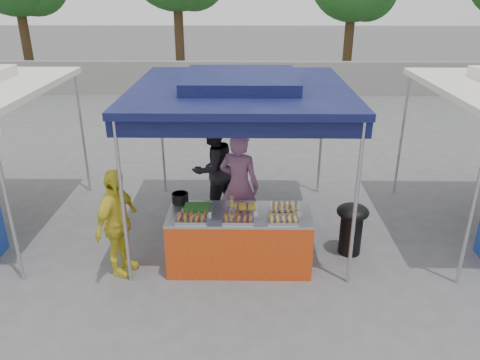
{
  "coord_description": "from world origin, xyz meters",
  "views": [
    {
      "loc": [
        0.09,
        -5.91,
        3.82
      ],
      "look_at": [
        0.0,
        0.6,
        1.05
      ],
      "focal_mm": 35.0,
      "sensor_mm": 36.0,
      "label": 1
    }
  ],
  "objects_px": {
    "wok_burner": "(352,225)",
    "helper_man": "(213,168)",
    "cooking_pot": "(180,198)",
    "vendor_woman": "(239,186)",
    "customer_person": "(117,223)",
    "vendor_table": "(239,239)"
  },
  "relations": [
    {
      "from": "helper_man",
      "to": "customer_person",
      "type": "height_order",
      "value": "helper_man"
    },
    {
      "from": "wok_burner",
      "to": "helper_man",
      "type": "distance_m",
      "value": 2.52
    },
    {
      "from": "vendor_table",
      "to": "customer_person",
      "type": "xyz_separation_m",
      "value": [
        -1.67,
        -0.19,
        0.35
      ]
    },
    {
      "from": "cooking_pot",
      "to": "helper_man",
      "type": "relative_size",
      "value": 0.14
    },
    {
      "from": "vendor_table",
      "to": "vendor_woman",
      "type": "relative_size",
      "value": 1.14
    },
    {
      "from": "vendor_table",
      "to": "vendor_woman",
      "type": "xyz_separation_m",
      "value": [
        -0.01,
        0.87,
        0.45
      ]
    },
    {
      "from": "helper_man",
      "to": "vendor_woman",
      "type": "bearing_deg",
      "value": 76.99
    },
    {
      "from": "vendor_table",
      "to": "customer_person",
      "type": "distance_m",
      "value": 1.72
    },
    {
      "from": "vendor_woman",
      "to": "customer_person",
      "type": "distance_m",
      "value": 1.97
    },
    {
      "from": "wok_burner",
      "to": "vendor_woman",
      "type": "height_order",
      "value": "vendor_woman"
    },
    {
      "from": "vendor_table",
      "to": "vendor_woman",
      "type": "height_order",
      "value": "vendor_woman"
    },
    {
      "from": "vendor_table",
      "to": "cooking_pot",
      "type": "bearing_deg",
      "value": 159.05
    },
    {
      "from": "vendor_woman",
      "to": "vendor_table",
      "type": "bearing_deg",
      "value": 110.29
    },
    {
      "from": "cooking_pot",
      "to": "helper_man",
      "type": "height_order",
      "value": "helper_man"
    },
    {
      "from": "customer_person",
      "to": "vendor_table",
      "type": "bearing_deg",
      "value": -65.07
    },
    {
      "from": "wok_burner",
      "to": "vendor_woman",
      "type": "bearing_deg",
      "value": 141.71
    },
    {
      "from": "wok_burner",
      "to": "helper_man",
      "type": "relative_size",
      "value": 0.47
    },
    {
      "from": "cooking_pot",
      "to": "wok_burner",
      "type": "relative_size",
      "value": 0.3
    },
    {
      "from": "wok_burner",
      "to": "helper_man",
      "type": "xyz_separation_m",
      "value": [
        -2.15,
        1.27,
        0.39
      ]
    },
    {
      "from": "cooking_pot",
      "to": "helper_man",
      "type": "distance_m",
      "value": 1.37
    },
    {
      "from": "vendor_woman",
      "to": "cooking_pot",
      "type": "bearing_deg",
      "value": 51.7
    },
    {
      "from": "helper_man",
      "to": "cooking_pot",
      "type": "bearing_deg",
      "value": 29.54
    }
  ]
}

